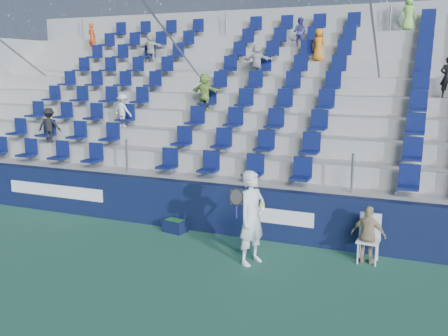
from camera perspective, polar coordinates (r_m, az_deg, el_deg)
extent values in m
plane|color=#296049|center=(9.75, -7.67, -12.75)|extent=(70.00, 70.00, 0.00)
cube|color=#0F173A|center=(12.20, -0.23, -4.71)|extent=(24.00, 0.30, 1.20)
cube|color=white|center=(14.70, -18.75, -2.48)|extent=(3.20, 0.02, 0.34)
cube|color=white|center=(11.56, 6.35, -5.57)|extent=(1.60, 0.02, 0.34)
cube|color=#9B9B96|center=(12.71, 0.79, -4.06)|extent=(24.00, 0.85, 1.20)
cube|color=#9B9B96|center=(13.42, 2.15, -2.15)|extent=(24.00, 0.85, 1.70)
cube|color=#9B9B96|center=(14.14, 3.37, -0.43)|extent=(24.00, 0.85, 2.20)
cube|color=#9B9B96|center=(14.89, 4.48, 1.12)|extent=(24.00, 0.85, 2.70)
cube|color=#9B9B96|center=(15.65, 5.47, 2.52)|extent=(24.00, 0.85, 3.20)
cube|color=#9B9B96|center=(16.42, 6.38, 3.79)|extent=(24.00, 0.85, 3.70)
cube|color=#9B9B96|center=(17.20, 7.21, 4.94)|extent=(24.00, 0.85, 4.20)
cube|color=#9B9B96|center=(17.99, 7.96, 5.99)|extent=(24.00, 0.85, 4.70)
cube|color=#9B9B96|center=(18.79, 8.66, 6.95)|extent=(24.00, 0.85, 5.20)
cube|color=#9B9B96|center=(19.42, 9.20, 8.54)|extent=(24.00, 0.50, 6.20)
cube|color=#0C164C|center=(12.49, 0.80, 0.15)|extent=(16.05, 0.50, 0.70)
cube|color=#0C164C|center=(13.19, 2.19, 2.93)|extent=(16.05, 0.50, 0.70)
cube|color=#0C164C|center=(13.93, 3.44, 5.42)|extent=(16.05, 0.50, 0.70)
cube|color=#0C164C|center=(14.69, 4.58, 7.66)|extent=(16.05, 0.50, 0.70)
cube|color=#0C164C|center=(15.48, 5.61, 9.67)|extent=(16.05, 0.50, 0.70)
cube|color=#0C164C|center=(16.29, 6.55, 11.48)|extent=(16.05, 0.50, 0.70)
cube|color=#0C164C|center=(17.11, 7.41, 13.12)|extent=(16.05, 0.50, 0.70)
cube|color=#0C164C|center=(17.96, 8.20, 14.60)|extent=(16.05, 0.50, 0.70)
cube|color=#0C164C|center=(18.81, 8.93, 15.94)|extent=(16.05, 0.50, 0.70)
cylinder|color=gray|center=(16.62, -4.51, 12.55)|extent=(0.06, 7.68, 4.55)
cylinder|color=gray|center=(14.87, 17.04, 12.28)|extent=(0.06, 7.68, 4.55)
cylinder|color=gray|center=(20.63, -21.91, 11.52)|extent=(0.06, 7.68, 4.55)
imported|color=#7FC44E|center=(18.24, 20.34, 16.19)|extent=(0.61, 0.48, 1.10)
imported|color=orange|center=(16.83, 10.76, 13.64)|extent=(0.58, 0.46, 1.04)
imported|color=#CA4217|center=(21.73, -14.85, 14.25)|extent=(0.44, 0.32, 1.09)
imported|color=black|center=(16.51, -19.33, 4.63)|extent=(0.79, 0.60, 1.08)
imported|color=black|center=(14.73, 24.21, 9.45)|extent=(0.43, 0.32, 1.09)
imported|color=#3E3E89|center=(17.88, 8.66, 15.07)|extent=(0.55, 0.47, 0.99)
imported|color=#91B94A|center=(15.32, -2.21, 8.66)|extent=(1.11, 0.54, 1.14)
imported|color=beige|center=(19.16, -8.36, 13.46)|extent=(1.05, 0.45, 1.09)
imported|color=silver|center=(16.48, 3.78, 12.17)|extent=(1.01, 0.37, 1.07)
imported|color=silver|center=(15.80, -11.48, 6.47)|extent=(0.72, 0.50, 1.01)
imported|color=silver|center=(10.22, 3.23, -5.69)|extent=(0.68, 0.83, 1.95)
cylinder|color=navy|center=(10.03, 1.41, -4.98)|extent=(0.03, 0.03, 0.28)
torus|color=black|center=(9.95, 1.42, -3.33)|extent=(0.30, 0.17, 0.28)
plane|color=#262626|center=(9.95, 1.42, -3.33)|extent=(0.30, 0.16, 0.29)
sphere|color=#C0D230|center=(9.87, 4.23, -4.35)|extent=(0.07, 0.07, 0.07)
sphere|color=#C0D230|center=(9.92, 4.35, -4.10)|extent=(0.07, 0.07, 0.07)
cube|color=white|center=(10.82, 16.17, -8.02)|extent=(0.46, 0.46, 0.04)
cube|color=white|center=(10.94, 16.38, -6.32)|extent=(0.44, 0.06, 0.55)
cylinder|color=white|center=(10.76, 15.03, -9.44)|extent=(0.03, 0.03, 0.44)
cylinder|color=white|center=(10.72, 16.94, -9.62)|extent=(0.03, 0.03, 0.44)
cylinder|color=white|center=(11.09, 15.29, -8.82)|extent=(0.03, 0.03, 0.44)
cylinder|color=white|center=(11.06, 17.14, -8.99)|extent=(0.03, 0.03, 0.44)
imported|color=tan|center=(10.73, 16.18, -7.36)|extent=(0.75, 0.40, 1.22)
cube|color=#0E1535|center=(12.44, -5.63, -6.61)|extent=(0.61, 0.46, 0.30)
cube|color=#1E662D|center=(12.42, -5.63, -6.30)|extent=(0.49, 0.34, 0.18)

